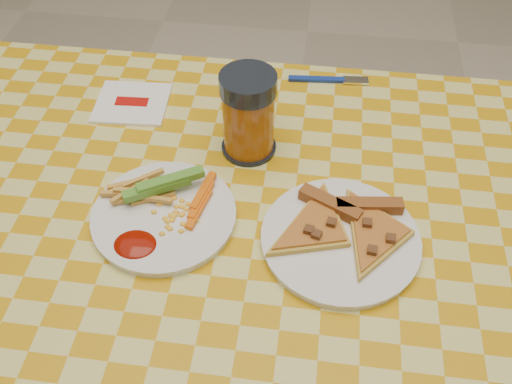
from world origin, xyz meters
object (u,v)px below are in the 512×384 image
at_px(plate_left, 164,217).
at_px(drink_glass, 248,115).
at_px(table, 254,268).
at_px(plate_right, 340,241).

relative_size(plate_left, drink_glass, 1.43).
distance_m(table, drink_glass, 0.24).
bearing_deg(plate_left, drink_glass, 58.66).
distance_m(plate_left, drink_glass, 0.21).
height_order(table, plate_right, plate_right).
relative_size(table, drink_glass, 8.67).
height_order(table, plate_left, plate_left).
bearing_deg(table, drink_glass, 100.42).
relative_size(plate_right, drink_glass, 1.52).
xyz_separation_m(plate_right, drink_glass, (-0.16, 0.18, 0.07)).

